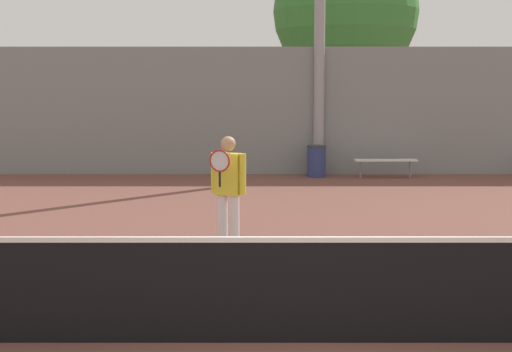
{
  "coord_description": "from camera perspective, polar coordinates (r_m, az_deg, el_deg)",
  "views": [
    {
      "loc": [
        -0.36,
        -6.47,
        2.36
      ],
      "look_at": [
        -0.38,
        4.82,
        1.0
      ],
      "focal_mm": 50.0,
      "sensor_mm": 36.0,
      "label": 1
    }
  ],
  "objects": [
    {
      "name": "ground_plane",
      "position": [
        6.9,
        3.13,
        -13.14
      ],
      "size": [
        100.0,
        100.0,
        0.0
      ],
      "primitive_type": "plane",
      "color": "brown"
    },
    {
      "name": "tree_green_tall",
      "position": [
        27.53,
        7.27,
        12.9
      ],
      "size": [
        5.41,
        5.41,
        7.99
      ],
      "color": "brown",
      "rests_on": "ground_plane"
    },
    {
      "name": "trash_bin",
      "position": [
        19.5,
        4.96,
        1.19
      ],
      "size": [
        0.53,
        0.53,
        0.87
      ],
      "color": "navy",
      "rests_on": "ground_plane"
    },
    {
      "name": "tennis_net",
      "position": [
        6.74,
        3.16,
        -9.03
      ],
      "size": [
        11.24,
        0.09,
        1.01
      ],
      "color": "#99999E",
      "rests_on": "ground_plane"
    },
    {
      "name": "tennis_player",
      "position": [
        10.18,
        -2.14,
        -0.99
      ],
      "size": [
        0.51,
        0.49,
        1.71
      ],
      "rotation": [
        0.0,
        0.0,
        -0.4
      ],
      "color": "silver",
      "rests_on": "ground_plane"
    },
    {
      "name": "bench_courtside_near",
      "position": [
        19.61,
        10.42,
        1.17
      ],
      "size": [
        1.68,
        0.4,
        0.5
      ],
      "color": "white",
      "rests_on": "ground_plane"
    },
    {
      "name": "back_fence",
      "position": [
        20.02,
        1.12,
        5.22
      ],
      "size": [
        30.22,
        0.06,
        3.56
      ],
      "color": "gray",
      "rests_on": "ground_plane"
    }
  ]
}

